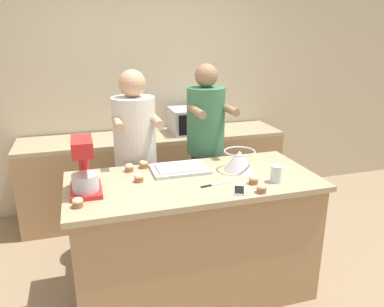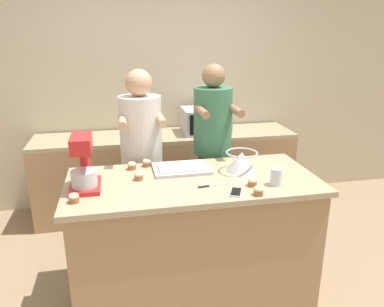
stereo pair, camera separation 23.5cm
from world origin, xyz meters
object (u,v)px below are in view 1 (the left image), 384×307
object	(u,v)px
cell_phone	(239,190)
microwave_oven	(193,120)
cupcake_0	(129,168)
cupcake_1	(78,202)
cupcake_2	(139,178)
knife	(213,185)
cupcake_3	(254,180)
person_right	(205,154)
baking_tray	(180,169)
cupcake_4	(262,188)
drinking_glass	(276,174)
cupcake_5	(144,164)
stand_mixer	(84,169)
mixing_bowl	(239,160)
person_left	(136,163)

from	to	relation	value
cell_phone	microwave_oven	bearing A→B (deg)	83.05
cupcake_0	cupcake_1	bearing A→B (deg)	-126.28
cupcake_0	cupcake_2	xyz separation A→B (m)	(0.04, -0.23, 0.00)
knife	cupcake_1	distance (m)	0.90
cupcake_2	cupcake_3	size ratio (longest dim) A/B	1.00
knife	cupcake_3	size ratio (longest dim) A/B	3.31
person_right	baking_tray	size ratio (longest dim) A/B	3.99
cupcake_4	cupcake_2	bearing A→B (deg)	150.40
drinking_glass	knife	distance (m)	0.45
microwave_oven	cupcake_5	xyz separation A→B (m)	(-0.74, -1.11, -0.06)
knife	cupcake_4	bearing A→B (deg)	-38.07
microwave_oven	cupcake_2	bearing A→B (deg)	-120.88
stand_mixer	cupcake_1	xyz separation A→B (m)	(-0.06, -0.21, -0.13)
cupcake_2	cupcake_5	size ratio (longest dim) A/B	1.00
cupcake_1	cupcake_2	size ratio (longest dim) A/B	1.00
microwave_oven	cell_phone	distance (m)	1.75
cell_phone	cupcake_2	size ratio (longest dim) A/B	2.41
stand_mixer	cupcake_5	xyz separation A→B (m)	(0.44, 0.36, -0.13)
stand_mixer	knife	world-z (taller)	stand_mixer
cupcake_4	knife	bearing A→B (deg)	141.93
stand_mixer	mixing_bowl	size ratio (longest dim) A/B	1.55
drinking_glass	cell_phone	bearing A→B (deg)	-166.05
person_left	stand_mixer	world-z (taller)	person_left
baking_tray	stand_mixer	bearing A→B (deg)	-163.48
cell_phone	cupcake_0	size ratio (longest dim) A/B	2.41
knife	cupcake_4	world-z (taller)	cupcake_4
person_right	stand_mixer	size ratio (longest dim) A/B	4.57
microwave_oven	cupcake_3	world-z (taller)	microwave_oven
cell_phone	drinking_glass	xyz separation A→B (m)	(0.31, 0.08, 0.05)
cupcake_2	cupcake_5	bearing A→B (deg)	73.41
cupcake_3	cupcake_4	distance (m)	0.15
person_right	microwave_oven	world-z (taller)	person_right
cupcake_0	cupcake_3	size ratio (longest dim) A/B	1.00
person_right	knife	distance (m)	0.83
drinking_glass	cupcake_3	size ratio (longest dim) A/B	1.79
stand_mixer	knife	size ratio (longest dim) A/B	1.69
cupcake_3	microwave_oven	bearing A→B (deg)	87.71
person_right	cupcake_5	bearing A→B (deg)	-153.33
cupcake_3	cupcake_5	size ratio (longest dim) A/B	1.00
drinking_glass	knife	bearing A→B (deg)	171.32
cupcake_3	cupcake_2	bearing A→B (deg)	160.40
mixing_bowl	knife	world-z (taller)	mixing_bowl
mixing_bowl	person_right	bearing A→B (deg)	98.01
cupcake_4	cupcake_5	bearing A→B (deg)	133.69
mixing_bowl	knife	xyz separation A→B (m)	(-0.29, -0.23, -0.08)
person_right	baking_tray	xyz separation A→B (m)	(-0.36, -0.46, 0.06)
microwave_oven	mixing_bowl	bearing A→B (deg)	-92.08
cupcake_0	cupcake_5	distance (m)	0.13
person_left	cupcake_0	size ratio (longest dim) A/B	25.05
mixing_bowl	microwave_oven	xyz separation A→B (m)	(0.05, 1.36, 0.00)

